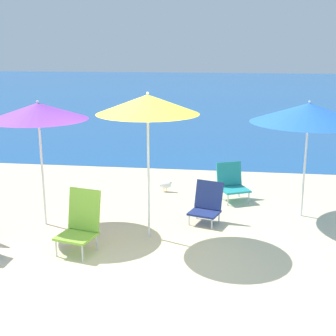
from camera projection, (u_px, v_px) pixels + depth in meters
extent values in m
plane|color=beige|center=(142.00, 260.00, 6.61)|extent=(60.00, 60.00, 0.00)
cube|color=#1E5699|center=(214.00, 91.00, 30.56)|extent=(60.00, 40.00, 0.01)
cylinder|color=white|center=(149.00, 178.00, 7.16)|extent=(0.04, 0.04, 1.96)
cone|color=yellow|center=(148.00, 104.00, 6.88)|extent=(1.54, 1.54, 0.29)
sphere|color=white|center=(148.00, 93.00, 6.83)|extent=(0.04, 0.04, 0.04)
cylinder|color=white|center=(304.00, 170.00, 8.13)|extent=(0.04, 0.04, 1.68)
cone|color=blue|center=(309.00, 113.00, 7.87)|extent=(1.98, 1.98, 0.33)
sphere|color=white|center=(310.00, 102.00, 7.82)|extent=(0.04, 0.04, 0.04)
cylinder|color=white|center=(43.00, 173.00, 7.72)|extent=(0.04, 0.04, 1.79)
cone|color=purple|center=(38.00, 111.00, 7.46)|extent=(1.60, 1.60, 0.27)
sphere|color=white|center=(37.00, 101.00, 7.42)|extent=(0.04, 0.04, 0.04)
cylinder|color=silver|center=(56.00, 248.00, 6.70)|extent=(0.02, 0.02, 0.25)
cylinder|color=silver|center=(82.00, 253.00, 6.54)|extent=(0.02, 0.02, 0.25)
cylinder|color=silver|center=(72.00, 238.00, 7.07)|extent=(0.02, 0.02, 0.25)
cylinder|color=silver|center=(97.00, 242.00, 6.91)|extent=(0.02, 0.02, 0.25)
cube|color=#8ECC3D|center=(77.00, 236.00, 6.77)|extent=(0.61, 0.59, 0.04)
cube|color=#8ECC3D|center=(84.00, 209.00, 6.90)|extent=(0.53, 0.26, 0.62)
cylinder|color=silver|center=(189.00, 220.00, 7.88)|extent=(0.02, 0.02, 0.18)
cylinder|color=silver|center=(212.00, 224.00, 7.71)|extent=(0.02, 0.02, 0.18)
cylinder|color=silver|center=(197.00, 214.00, 8.18)|extent=(0.02, 0.02, 0.18)
cylinder|color=silver|center=(219.00, 217.00, 8.01)|extent=(0.02, 0.02, 0.18)
cube|color=navy|center=(204.00, 213.00, 7.92)|extent=(0.58, 0.54, 0.04)
cube|color=navy|center=(209.00, 195.00, 8.03)|extent=(0.51, 0.29, 0.48)
cylinder|color=silver|center=(228.00, 200.00, 8.83)|extent=(0.02, 0.02, 0.22)
cylinder|color=silver|center=(249.00, 198.00, 8.96)|extent=(0.02, 0.02, 0.22)
cylinder|color=silver|center=(219.00, 193.00, 9.22)|extent=(0.02, 0.02, 0.22)
cylinder|color=silver|center=(239.00, 191.00, 9.35)|extent=(0.02, 0.02, 0.22)
cube|color=teal|center=(234.00, 189.00, 9.06)|extent=(0.68, 0.67, 0.04)
cube|color=teal|center=(229.00, 174.00, 9.22)|extent=(0.52, 0.33, 0.46)
cylinder|color=gold|center=(164.00, 190.00, 9.70)|extent=(0.01, 0.01, 0.07)
cylinder|color=gold|center=(166.00, 190.00, 9.70)|extent=(0.01, 0.01, 0.07)
ellipsoid|color=white|center=(165.00, 185.00, 9.67)|extent=(0.26, 0.11, 0.13)
sphere|color=white|center=(170.00, 183.00, 9.64)|extent=(0.07, 0.07, 0.07)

